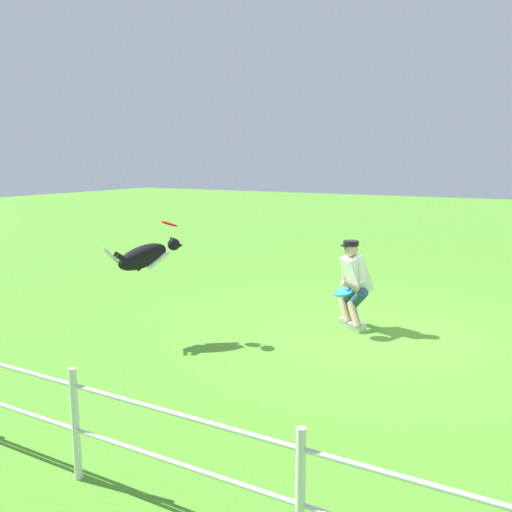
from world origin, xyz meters
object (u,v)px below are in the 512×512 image
at_px(frisbee_flying, 169,224).
at_px(frisbee_held, 343,292).
at_px(person, 354,281).
at_px(dog, 146,256).

distance_m(frisbee_flying, frisbee_held, 2.59).
distance_m(person, dog, 2.99).
bearing_deg(person, frisbee_flying, -11.39).
xyz_separation_m(frisbee_flying, frisbee_held, (-2.05, -1.24, -0.97)).
bearing_deg(person, dog, -9.99).
relative_size(dog, frisbee_held, 3.53).
xyz_separation_m(person, dog, (2.28, 1.88, 0.46)).
relative_size(person, frisbee_flying, 5.80).
bearing_deg(frisbee_held, frisbee_flying, 31.08).
height_order(dog, frisbee_flying, frisbee_flying).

